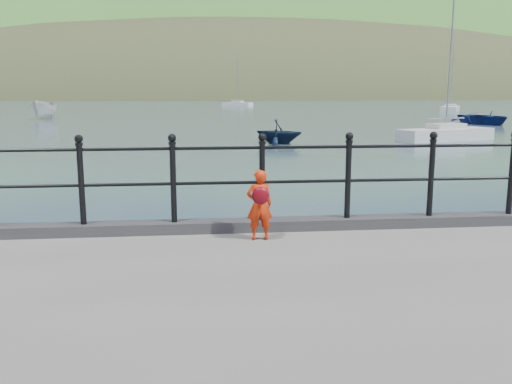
{
  "coord_description": "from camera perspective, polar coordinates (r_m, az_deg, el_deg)",
  "views": [
    {
      "loc": [
        -0.25,
        -7.38,
        2.91
      ],
      "look_at": [
        0.51,
        -0.2,
        1.55
      ],
      "focal_mm": 38.0,
      "sensor_mm": 36.0,
      "label": 1
    }
  ],
  "objects": [
    {
      "name": "child",
      "position": [
        6.94,
        0.37,
        -1.29
      ],
      "size": [
        0.35,
        0.31,
        0.92
      ],
      "rotation": [
        0.0,
        0.0,
        3.22
      ],
      "color": "red",
      "rests_on": "quay"
    },
    {
      "name": "kerb",
      "position": [
        7.46,
        -3.95,
        -3.59
      ],
      "size": [
        60.0,
        0.3,
        0.15
      ],
      "primitive_type": "cube",
      "color": "#28282B",
      "rests_on": "quay"
    },
    {
      "name": "launch_blue",
      "position": [
        51.74,
        22.89,
        7.24
      ],
      "size": [
        4.91,
        6.24,
        1.17
      ],
      "primitive_type": "imported",
      "rotation": [
        0.0,
        0.0,
        0.16
      ],
      "color": "navy",
      "rests_on": "ground"
    },
    {
      "name": "launch_navy",
      "position": [
        29.99,
        2.42,
        6.37
      ],
      "size": [
        3.32,
        3.18,
        1.36
      ],
      "primitive_type": "imported",
      "rotation": [
        0.0,
        0.0,
        1.09
      ],
      "color": "black",
      "rests_on": "ground"
    },
    {
      "name": "far_shore",
      "position": [
        251.09,
        2.81,
        4.8
      ],
      "size": [
        830.0,
        200.0,
        156.0
      ],
      "color": "#333A21",
      "rests_on": "ground"
    },
    {
      "name": "ground",
      "position": [
        7.93,
        -3.89,
        -10.87
      ],
      "size": [
        600.0,
        600.0,
        0.0
      ],
      "primitive_type": "plane",
      "color": "#2D4251",
      "rests_on": "ground"
    },
    {
      "name": "sailboat_deep",
      "position": [
        103.32,
        -1.98,
        9.21
      ],
      "size": [
        5.81,
        4.95,
        8.79
      ],
      "rotation": [
        0.0,
        0.0,
        -0.64
      ],
      "color": "white",
      "rests_on": "ground"
    },
    {
      "name": "launch_white",
      "position": [
        59.61,
        -21.37,
        8.05
      ],
      "size": [
        2.25,
        5.12,
        1.93
      ],
      "primitive_type": "imported",
      "rotation": [
        0.0,
        0.0,
        -0.08
      ],
      "color": "silver",
      "rests_on": "ground"
    },
    {
      "name": "sailboat_near",
      "position": [
        34.01,
        19.32,
        5.71
      ],
      "size": [
        6.31,
        3.58,
        8.4
      ],
      "rotation": [
        0.0,
        0.0,
        0.33
      ],
      "color": "silver",
      "rests_on": "ground"
    },
    {
      "name": "sailboat_far",
      "position": [
        83.52,
        19.76,
        8.26
      ],
      "size": [
        5.64,
        7.76,
        10.85
      ],
      "rotation": [
        0.0,
        0.0,
        1.05
      ],
      "color": "white",
      "rests_on": "ground"
    },
    {
      "name": "railing",
      "position": [
        7.31,
        -4.02,
        2.1
      ],
      "size": [
        18.11,
        0.11,
        1.2
      ],
      "color": "black",
      "rests_on": "kerb"
    }
  ]
}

